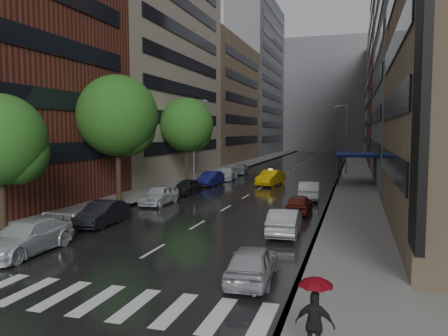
{
  "coord_description": "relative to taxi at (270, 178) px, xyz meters",
  "views": [
    {
      "loc": [
        9.02,
        -14.25,
        5.6
      ],
      "look_at": [
        0.0,
        15.51,
        3.0
      ],
      "focal_mm": 35.0,
      "sensor_mm": 36.0,
      "label": 1
    }
  ],
  "objects": [
    {
      "name": "buildings_right",
      "position": [
        14.47,
        26.21,
        14.24
      ],
      "size": [
        8.05,
        109.1,
        36.0
      ],
      "color": "#937A5B",
      "rests_on": "ground"
    },
    {
      "name": "awning",
      "position": [
        8.45,
        4.51,
        2.34
      ],
      "size": [
        4.0,
        8.0,
        3.12
      ],
      "color": "navy",
      "rests_on": "sidewalk_right"
    },
    {
      "name": "crosswalk",
      "position": [
        -0.33,
        -32.49,
        -0.78
      ],
      "size": [
        13.15,
        2.8,
        0.01
      ],
      "color": "silver",
      "rests_on": "ground"
    },
    {
      "name": "sidewalk_left",
      "position": [
        -9.53,
        19.51,
        -0.72
      ],
      "size": [
        4.0,
        140.0,
        0.15
      ],
      "primitive_type": "cube",
      "color": "gray",
      "rests_on": "ground"
    },
    {
      "name": "sidewalk_right",
      "position": [
        8.47,
        19.51,
        -0.72
      ],
      "size": [
        4.0,
        140.0,
        0.15
      ],
      "primitive_type": "cube",
      "color": "gray",
      "rests_on": "ground"
    },
    {
      "name": "parked_cars_left",
      "position": [
        -5.93,
        -9.88,
        -0.07
      ],
      "size": [
        2.3,
        43.65,
        1.52
      ],
      "color": "silver",
      "rests_on": "ground"
    },
    {
      "name": "buildings_left",
      "position": [
        -15.53,
        28.3,
        15.19
      ],
      "size": [
        8.0,
        108.0,
        38.0
      ],
      "color": "maroon",
      "rests_on": "ground"
    },
    {
      "name": "taxi",
      "position": [
        0.0,
        0.0,
        0.0
      ],
      "size": [
        2.46,
        5.04,
        1.59
      ],
      "primitive_type": "imported",
      "rotation": [
        0.0,
        0.0,
        -0.17
      ],
      "color": "yellow",
      "rests_on": "ground"
    },
    {
      "name": "tree_near",
      "position": [
        -9.13,
        -26.52,
        4.38
      ],
      "size": [
        4.75,
        4.75,
        7.57
      ],
      "color": "#382619",
      "rests_on": "ground"
    },
    {
      "name": "ground",
      "position": [
        -0.53,
        -30.49,
        -0.79
      ],
      "size": [
        220.0,
        220.0,
        0.0
      ],
      "primitive_type": "plane",
      "color": "gray",
      "rests_on": "ground"
    },
    {
      "name": "street_lamp_left",
      "position": [
        -8.25,
        -0.49,
        4.09
      ],
      "size": [
        1.74,
        0.22,
        9.0
      ],
      "color": "gray",
      "rests_on": "sidewalk_left"
    },
    {
      "name": "building_far",
      "position": [
        -0.53,
        87.51,
        15.21
      ],
      "size": [
        40.0,
        14.0,
        32.0
      ],
      "primitive_type": "cube",
      "color": "slate",
      "rests_on": "ground"
    },
    {
      "name": "road",
      "position": [
        -0.53,
        19.51,
        -0.79
      ],
      "size": [
        14.0,
        140.0,
        0.01
      ],
      "primitive_type": "cube",
      "color": "black",
      "rests_on": "ground"
    },
    {
      "name": "ped_red_umbrella",
      "position": [
        7.64,
        -34.4,
        0.54
      ],
      "size": [
        0.99,
        0.82,
        2.01
      ],
      "color": "black",
      "rests_on": "sidewalk_right"
    },
    {
      "name": "tree_far",
      "position": [
        -9.13,
        -0.58,
        5.54
      ],
      "size": [
        5.81,
        5.81,
        9.26
      ],
      "color": "#382619",
      "rests_on": "ground"
    },
    {
      "name": "tree_mid",
      "position": [
        -9.13,
        -14.86,
        6.01
      ],
      "size": [
        6.23,
        6.23,
        9.94
      ],
      "color": "#382619",
      "rests_on": "ground"
    },
    {
      "name": "parked_cars_right",
      "position": [
        4.87,
        -18.24,
        -0.08
      ],
      "size": [
        1.9,
        25.08,
        1.51
      ],
      "color": "#9C9CA2",
      "rests_on": "ground"
    },
    {
      "name": "street_lamp_right",
      "position": [
        7.19,
        14.51,
        4.09
      ],
      "size": [
        1.74,
        0.22,
        9.0
      ],
      "color": "gray",
      "rests_on": "sidewalk_right"
    }
  ]
}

